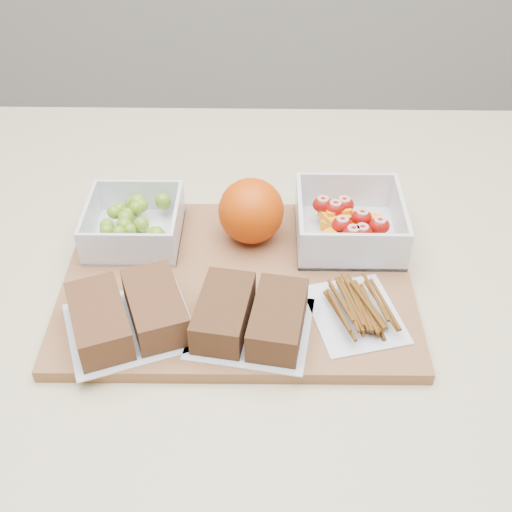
% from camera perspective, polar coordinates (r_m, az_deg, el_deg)
% --- Properties ---
extents(counter, '(1.20, 0.90, 0.90)m').
position_cam_1_polar(counter, '(1.15, -0.62, -18.89)').
color(counter, beige).
rests_on(counter, ground).
extents(cutting_board, '(0.42, 0.30, 0.02)m').
position_cam_1_polar(cutting_board, '(0.79, -1.66, -2.29)').
color(cutting_board, '#8E5E3B').
rests_on(cutting_board, counter).
extents(grape_container, '(0.12, 0.12, 0.05)m').
position_cam_1_polar(grape_container, '(0.84, -10.65, 2.91)').
color(grape_container, silver).
rests_on(grape_container, cutting_board).
extents(fruit_container, '(0.13, 0.13, 0.06)m').
position_cam_1_polar(fruit_container, '(0.83, 8.23, 2.80)').
color(fruit_container, silver).
rests_on(fruit_container, cutting_board).
extents(orange, '(0.08, 0.08, 0.08)m').
position_cam_1_polar(orange, '(0.81, -0.44, 4.03)').
color(orange, '#CC4204').
rests_on(orange, cutting_board).
extents(sandwich_bag_left, '(0.17, 0.16, 0.04)m').
position_cam_1_polar(sandwich_bag_left, '(0.72, -11.32, -5.12)').
color(sandwich_bag_left, silver).
rests_on(sandwich_bag_left, cutting_board).
extents(sandwich_bag_center, '(0.15, 0.14, 0.04)m').
position_cam_1_polar(sandwich_bag_center, '(0.70, -0.48, -5.40)').
color(sandwich_bag_center, silver).
rests_on(sandwich_bag_center, cutting_board).
extents(pretzel_bag, '(0.12, 0.14, 0.03)m').
position_cam_1_polar(pretzel_bag, '(0.73, 8.86, -4.49)').
color(pretzel_bag, silver).
rests_on(pretzel_bag, cutting_board).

